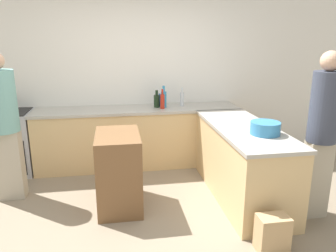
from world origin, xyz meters
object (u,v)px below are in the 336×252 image
at_px(island_table, 119,171).
at_px(paper_bag, 272,234).
at_px(person_by_range, 3,122).
at_px(wine_bottle_dark, 157,101).
at_px(vinegar_bottle_clear, 182,99).
at_px(water_bottle_blue, 160,101).
at_px(person_at_peninsula, 322,130).
at_px(hot_sauce_bottle, 162,101).
at_px(mixing_bowl, 265,128).
at_px(dish_soap_bottle, 164,99).
at_px(range_oven, 9,143).

relative_size(island_table, paper_bag, 2.52).
height_order(person_by_range, paper_bag, person_by_range).
bearing_deg(person_by_range, wine_bottle_dark, 23.54).
distance_m(island_table, vinegar_bottle_clear, 1.71).
distance_m(island_table, water_bottle_blue, 1.60).
height_order(island_table, person_at_peninsula, person_at_peninsula).
xyz_separation_m(hot_sauce_bottle, vinegar_bottle_clear, (0.32, 0.14, -0.00)).
xyz_separation_m(island_table, hot_sauce_bottle, (0.67, 1.14, 0.56)).
relative_size(mixing_bowl, person_at_peninsula, 0.18).
relative_size(mixing_bowl, wine_bottle_dark, 1.25).
xyz_separation_m(island_table, person_by_range, (-1.29, 0.43, 0.51)).
height_order(water_bottle_blue, person_by_range, person_by_range).
bearing_deg(island_table, vinegar_bottle_clear, 52.30).
bearing_deg(paper_bag, person_by_range, 150.65).
relative_size(water_bottle_blue, hot_sauce_bottle, 0.65).
xyz_separation_m(wine_bottle_dark, person_at_peninsula, (1.48, -1.80, -0.01)).
xyz_separation_m(vinegar_bottle_clear, dish_soap_bottle, (-0.28, -0.04, 0.01)).
bearing_deg(range_oven, paper_bag, -38.68).
bearing_deg(wine_bottle_dark, mixing_bowl, -58.19).
xyz_separation_m(water_bottle_blue, paper_bag, (0.69, -2.42, -0.78)).
relative_size(island_table, water_bottle_blue, 4.67).
height_order(island_table, paper_bag, island_table).
distance_m(water_bottle_blue, person_at_peninsula, 2.38).
xyz_separation_m(island_table, dish_soap_bottle, (0.71, 1.25, 0.58)).
bearing_deg(wine_bottle_dark, person_at_peninsula, -50.67).
bearing_deg(paper_bag, hot_sauce_bottle, 107.23).
distance_m(wine_bottle_dark, person_by_range, 2.07).
bearing_deg(paper_bag, island_table, 141.92).
distance_m(range_oven, paper_bag, 3.69).
bearing_deg(island_table, wine_bottle_dark, 64.32).
bearing_deg(range_oven, person_at_peninsula, -26.45).
bearing_deg(paper_bag, dish_soap_bottle, 105.69).
xyz_separation_m(vinegar_bottle_clear, paper_bag, (0.36, -2.34, -0.82)).
distance_m(water_bottle_blue, vinegar_bottle_clear, 0.34).
distance_m(island_table, mixing_bowl, 1.69).
xyz_separation_m(wine_bottle_dark, hot_sauce_bottle, (0.07, -0.11, 0.01)).
bearing_deg(vinegar_bottle_clear, hot_sauce_bottle, -156.49).
xyz_separation_m(range_oven, island_table, (1.52, -1.24, -0.01)).
bearing_deg(vinegar_bottle_clear, wine_bottle_dark, -175.58).
bearing_deg(water_bottle_blue, person_at_peninsula, -53.34).
bearing_deg(paper_bag, water_bottle_blue, 106.03).
bearing_deg(dish_soap_bottle, hot_sauce_bottle, -108.68).
relative_size(water_bottle_blue, person_by_range, 0.11).
height_order(range_oven, hot_sauce_bottle, hot_sauce_bottle).
height_order(range_oven, vinegar_bottle_clear, vinegar_bottle_clear).
relative_size(vinegar_bottle_clear, dish_soap_bottle, 0.88).
distance_m(water_bottle_blue, person_by_range, 2.16).
height_order(person_at_peninsula, paper_bag, person_at_peninsula).
bearing_deg(water_bottle_blue, island_table, -115.95).
distance_m(island_table, person_at_peninsula, 2.22).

